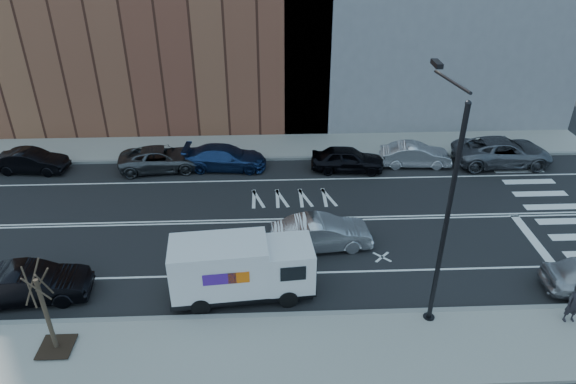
{
  "coord_description": "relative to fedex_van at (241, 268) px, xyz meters",
  "views": [
    {
      "loc": [
        0.87,
        -22.07,
        14.44
      ],
      "look_at": [
        1.81,
        0.47,
        1.4
      ],
      "focal_mm": 32.0,
      "sensor_mm": 36.0,
      "label": 1
    }
  ],
  "objects": [
    {
      "name": "sidewalk_near",
      "position": [
        0.36,
        -3.2,
        -1.32
      ],
      "size": [
        44.0,
        3.6,
        0.15
      ],
      "primitive_type": "cube",
      "color": "gray",
      "rests_on": "ground"
    },
    {
      "name": "far_parked_g",
      "position": [
        15.6,
        11.46,
        -0.57
      ],
      "size": [
        5.93,
        2.74,
        1.65
      ],
      "primitive_type": "imported",
      "rotation": [
        0.0,
        0.0,
        1.57
      ],
      "color": "#575960",
      "rests_on": "ground"
    },
    {
      "name": "streetlight",
      "position": [
        7.36,
        -1.31,
        3.68
      ],
      "size": [
        0.44,
        4.02,
        9.34
      ],
      "color": "black",
      "rests_on": "ground"
    },
    {
      "name": "near_parked_rear_a",
      "position": [
        -8.58,
        0.11,
        -0.63
      ],
      "size": [
        4.84,
        2.1,
        1.55
      ],
      "primitive_type": "imported",
      "rotation": [
        0.0,
        0.0,
        1.67
      ],
      "color": "black",
      "rests_on": "ground"
    },
    {
      "name": "curb_near",
      "position": [
        0.36,
        -1.4,
        -1.31
      ],
      "size": [
        44.0,
        0.25,
        0.17
      ],
      "primitive_type": "cube",
      "color": "gray",
      "rests_on": "ground"
    },
    {
      "name": "far_parked_e",
      "position": [
        5.96,
        11.02,
        -0.66
      ],
      "size": [
        4.48,
        2.11,
        1.48
      ],
      "primitive_type": "imported",
      "rotation": [
        0.0,
        0.0,
        1.49
      ],
      "color": "black",
      "rests_on": "ground"
    },
    {
      "name": "far_parked_c",
      "position": [
        -5.25,
        11.63,
        -0.7
      ],
      "size": [
        5.22,
        2.8,
        1.39
      ],
      "primitive_type": "imported",
      "rotation": [
        0.0,
        0.0,
        1.67
      ],
      "color": "#46494D",
      "rests_on": "ground"
    },
    {
      "name": "curb_far",
      "position": [
        0.36,
        12.6,
        -1.31
      ],
      "size": [
        44.0,
        0.25,
        0.17
      ],
      "primitive_type": "cube",
      "color": "gray",
      "rests_on": "ground"
    },
    {
      "name": "crosswalk",
      "position": [
        16.36,
        5.6,
        -1.39
      ],
      "size": [
        3.0,
        14.0,
        0.01
      ],
      "primitive_type": null,
      "color": "white",
      "rests_on": "ground"
    },
    {
      "name": "far_parked_b",
      "position": [
        -12.98,
        11.61,
        -0.71
      ],
      "size": [
        4.3,
        1.84,
        1.38
      ],
      "primitive_type": "imported",
      "rotation": [
        0.0,
        0.0,
        1.48
      ],
      "color": "black",
      "rests_on": "ground"
    },
    {
      "name": "pedestrian",
      "position": [
        12.74,
        -2.18,
        -0.39
      ],
      "size": [
        0.65,
        0.44,
        1.72
      ],
      "primitive_type": "imported",
      "rotation": [
        0.0,
        0.0,
        0.05
      ],
      "color": "black",
      "rests_on": "sidewalk_near"
    },
    {
      "name": "street_tree",
      "position": [
        -6.64,
        -2.8,
        0.05
      ],
      "size": [
        1.2,
        1.2,
        3.75
      ],
      "color": "black",
      "rests_on": "ground"
    },
    {
      "name": "far_parked_f",
      "position": [
        10.21,
        11.49,
        -0.7
      ],
      "size": [
        4.31,
        1.71,
        1.4
      ],
      "primitive_type": "imported",
      "rotation": [
        0.0,
        0.0,
        1.52
      ],
      "color": "silver",
      "rests_on": "ground"
    },
    {
      "name": "far_parked_d",
      "position": [
        -1.41,
        11.59,
        -0.68
      ],
      "size": [
        5.09,
        2.38,
        1.44
      ],
      "primitive_type": "imported",
      "rotation": [
        0.0,
        0.0,
        1.5
      ],
      "color": "navy",
      "rests_on": "ground"
    },
    {
      "name": "sidewalk_far",
      "position": [
        0.36,
        14.4,
        -1.32
      ],
      "size": [
        44.0,
        3.6,
        0.15
      ],
      "primitive_type": "cube",
      "color": "gray",
      "rests_on": "ground"
    },
    {
      "name": "driving_sedan",
      "position": [
        3.62,
        3.23,
        -0.63
      ],
      "size": [
        4.79,
        2.07,
        1.53
      ],
      "primitive_type": "imported",
      "rotation": [
        0.0,
        0.0,
        1.67
      ],
      "color": "#B1B2B6",
      "rests_on": "ground"
    },
    {
      "name": "road_markings",
      "position": [
        0.36,
        5.6,
        -1.39
      ],
      "size": [
        40.0,
        8.6,
        0.01
      ],
      "primitive_type": null,
      "color": "white",
      "rests_on": "ground"
    },
    {
      "name": "ground",
      "position": [
        0.36,
        5.6,
        -1.4
      ],
      "size": [
        120.0,
        120.0,
        0.0
      ],
      "primitive_type": "plane",
      "color": "black",
      "rests_on": "ground"
    },
    {
      "name": "fedex_van",
      "position": [
        0.0,
        0.0,
        0.0
      ],
      "size": [
        5.98,
        2.48,
        2.67
      ],
      "rotation": [
        0.0,
        0.0,
        0.09
      ],
      "color": "black",
      "rests_on": "ground"
    }
  ]
}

